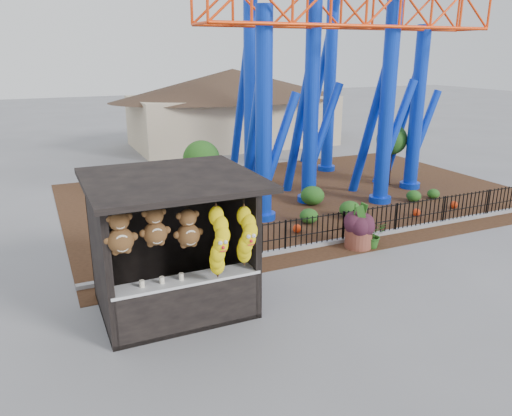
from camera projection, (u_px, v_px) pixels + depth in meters
name	position (u px, v px, depth m)	size (l,w,h in m)	color
ground	(314.00, 303.00, 11.61)	(120.00, 120.00, 0.00)	slate
mulch_bed	(298.00, 196.00, 20.13)	(18.00, 12.00, 0.02)	#331E11
curb	(375.00, 235.00, 15.77)	(18.00, 0.18, 0.12)	gray
prize_booth	(175.00, 249.00, 10.73)	(3.50, 3.40, 3.12)	black
picket_fence	(399.00, 218.00, 15.99)	(12.20, 0.06, 1.00)	black
roller_coaster	(326.00, 28.00, 18.83)	(11.00, 6.37, 10.82)	#0B33CA
terracotta_planter	(358.00, 238.00, 14.82)	(0.80, 0.80, 0.62)	brown
planter_foliage	(360.00, 217.00, 14.63)	(0.70, 0.70, 0.64)	#311320
potted_plant	(373.00, 235.00, 14.80)	(0.72, 0.63, 0.80)	#1B5218
landscaping	(343.00, 202.00, 18.26)	(7.20, 3.56, 0.72)	#1F4C16
pavilion	(233.00, 95.00, 30.42)	(15.00, 15.00, 4.80)	#BFAD8C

